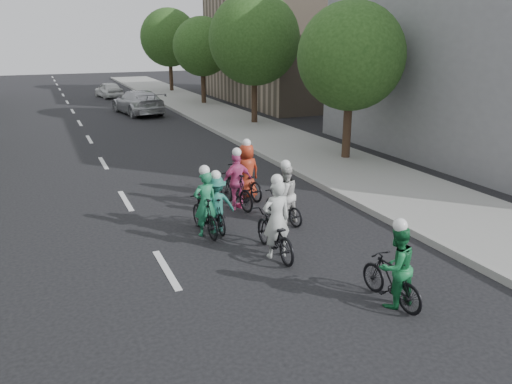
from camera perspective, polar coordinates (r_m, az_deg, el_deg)
ground at (r=10.81m, az=-10.21°, el=-8.73°), size 120.00×120.00×0.00m
sidewalk_right at (r=22.44m, az=3.66°, el=5.50°), size 4.00×80.00×0.15m
curb_right at (r=21.63m, az=-0.96°, el=5.12°), size 0.18×80.00×0.18m
bldg_se at (r=38.08m, az=4.93°, el=16.35°), size 10.00×14.00×8.00m
tree_r_0 at (r=19.45m, az=10.80°, el=14.96°), size 4.00×4.00×5.97m
tree_r_1 at (r=27.36m, az=-0.19°, el=17.06°), size 4.80×4.80×6.93m
tree_r_2 at (r=35.80m, az=-6.17°, el=16.19°), size 4.00×4.00×5.97m
tree_r_3 at (r=44.45m, az=-9.90°, el=16.99°), size 4.80×4.80×6.93m
cyclist_0 at (r=9.45m, az=15.49°, el=-8.83°), size 0.80×1.56×1.69m
cyclist_1 at (r=12.29m, az=-5.86°, el=-2.12°), size 0.62×1.66×1.78m
cyclist_2 at (r=12.49m, az=-4.61°, el=-1.79°), size 0.94×1.52×1.59m
cyclist_3 at (r=11.07m, az=2.16°, el=-4.31°), size 0.72×1.93×1.91m
cyclist_4 at (r=15.05m, az=-1.15°, el=1.70°), size 0.88×1.92×1.82m
cyclist_5 at (r=13.04m, az=3.22°, el=-0.95°), size 0.85×1.63×1.70m
cyclist_6 at (r=14.09m, az=-2.26°, el=0.68°), size 1.01×1.79×1.77m
follow_car_lead at (r=32.40m, az=-13.35°, el=9.98°), size 2.85×5.39×1.49m
follow_car_trail at (r=41.73m, az=-16.48°, el=11.15°), size 2.02×3.78×1.22m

